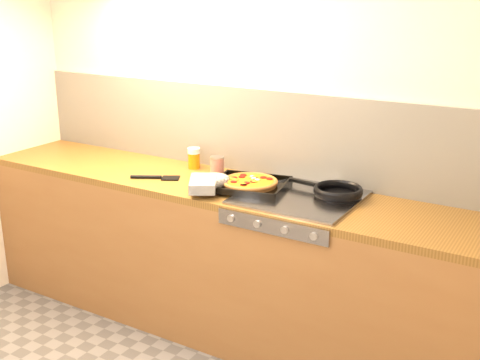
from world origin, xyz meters
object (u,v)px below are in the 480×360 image
Objects in this scene: pizza_on_tray at (237,183)px; juice_glass at (194,158)px; frying_pan at (337,192)px; tomato_can at (217,166)px.

juice_glass reaches higher than pizza_on_tray.
pizza_on_tray reaches higher than frying_pan.
pizza_on_tray is 4.51× the size of tomato_can.
pizza_on_tray is at bearing -163.78° from frying_pan.
pizza_on_tray is 0.50m from juice_glass.
juice_glass is (-0.45, 0.23, 0.02)m from pizza_on_tray.
pizza_on_tray is 1.19× the size of frying_pan.
juice_glass is (-0.21, 0.06, 0.01)m from tomato_can.
pizza_on_tray is at bearing -27.26° from juice_glass.
tomato_can reaches higher than pizza_on_tray.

